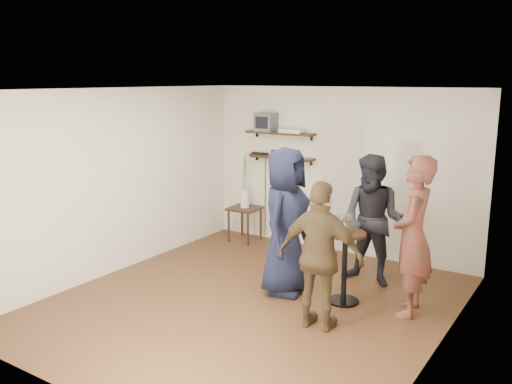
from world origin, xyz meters
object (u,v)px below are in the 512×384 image
side_table (245,213)px  person_brown (321,256)px  radio (278,153)px  crt_monitor (266,122)px  drinks_table (345,257)px  person_plaid (413,237)px  person_navy (285,221)px  dvd_deck (292,131)px  person_dark (373,220)px

side_table → person_brown: bearing=-41.5°
radio → person_brown: size_ratio=0.13×
crt_monitor → drinks_table: size_ratio=0.35×
person_plaid → person_navy: person_navy is taller
dvd_deck → side_table: bearing=-162.0°
person_plaid → person_navy: size_ratio=1.00×
dvd_deck → radio: 0.46m
dvd_deck → person_dark: size_ratio=0.23×
crt_monitor → drinks_table: 3.15m
crt_monitor → person_brown: (2.28, -2.51, -1.19)m
side_table → person_plaid: 3.56m
side_table → person_plaid: bearing=-22.3°
radio → side_table: (-0.51, -0.25, -1.03)m
person_plaid → person_navy: bearing=-91.0°
drinks_table → crt_monitor: bearing=142.2°
side_table → person_brown: 3.42m
radio → person_dark: size_ratio=0.13×
drinks_table → person_navy: size_ratio=0.48×
person_plaid → person_navy: 1.58m
side_table → person_navy: (1.71, -1.57, 0.46)m
dvd_deck → person_dark: bearing=-27.7°
drinks_table → dvd_deck: bearing=135.1°
radio → side_table: bearing=-153.9°
dvd_deck → person_navy: bearing=-62.6°
person_brown → person_plaid: bearing=-132.5°
crt_monitor → drinks_table: (2.22, -1.72, -1.44)m
person_navy → side_table: bearing=40.0°
dvd_deck → radio: bearing=180.0°
person_plaid → person_dark: bearing=-141.2°
crt_monitor → radio: size_ratio=1.45×
side_table → person_navy: 2.37m
person_navy → person_brown: 1.09m
crt_monitor → dvd_deck: crt_monitor is taller
crt_monitor → person_brown: crt_monitor is taller
crt_monitor → person_navy: size_ratio=0.17×
crt_monitor → side_table: crt_monitor is taller
drinks_table → person_brown: 0.83m
person_brown → drinks_table: bearing=-90.0°
person_dark → person_brown: 1.58m
radio → person_dark: (2.03, -0.93, -0.64)m
person_dark → person_brown: size_ratio=1.06×
crt_monitor → person_dark: bearing=-22.4°
radio → person_plaid: bearing=-29.9°
crt_monitor → drinks_table: crt_monitor is taller
radio → side_table: size_ratio=0.38×
dvd_deck → person_navy: dvd_deck is taller
drinks_table → person_brown: bearing=-85.6°
person_plaid → person_dark: size_ratio=1.07×
person_dark → radio: bearing=158.4°
crt_monitor → side_table: bearing=-137.5°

